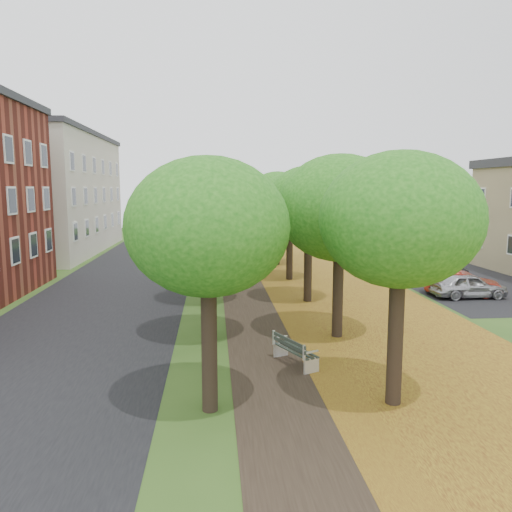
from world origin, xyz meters
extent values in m
plane|color=#2D4C19|center=(0.00, 0.00, 0.00)|extent=(120.00, 120.00, 0.00)
cube|color=black|center=(-7.50, 15.00, 0.00)|extent=(8.00, 70.00, 0.01)
cube|color=black|center=(0.00, 15.00, 0.00)|extent=(3.20, 70.00, 0.01)
cube|color=#A1821D|center=(5.00, 15.00, 0.01)|extent=(7.50, 70.00, 0.01)
cube|color=black|center=(13.50, 16.00, 0.00)|extent=(9.00, 16.00, 0.01)
cylinder|color=black|center=(-2.20, 0.00, 1.70)|extent=(0.40, 0.40, 3.41)
ellipsoid|color=#195C13|center=(-2.20, 0.00, 4.82)|extent=(4.35, 4.35, 3.69)
cylinder|color=black|center=(-2.20, 6.00, 1.70)|extent=(0.40, 0.40, 3.41)
ellipsoid|color=#195C13|center=(-2.20, 6.00, 4.82)|extent=(4.35, 4.35, 3.69)
cylinder|color=black|center=(-2.20, 12.00, 1.70)|extent=(0.40, 0.40, 3.41)
ellipsoid|color=#195C13|center=(-2.20, 12.00, 4.82)|extent=(4.35, 4.35, 3.69)
cylinder|color=black|center=(-2.20, 18.00, 1.70)|extent=(0.40, 0.40, 3.41)
ellipsoid|color=#195C13|center=(-2.20, 18.00, 4.82)|extent=(4.35, 4.35, 3.69)
cylinder|color=black|center=(-2.20, 24.00, 1.70)|extent=(0.40, 0.40, 3.41)
ellipsoid|color=#195C13|center=(-2.20, 24.00, 4.82)|extent=(4.35, 4.35, 3.69)
cylinder|color=black|center=(-2.20, 30.00, 1.70)|extent=(0.40, 0.40, 3.41)
ellipsoid|color=#195C13|center=(-2.20, 30.00, 4.82)|extent=(4.35, 4.35, 3.69)
cylinder|color=black|center=(2.60, 0.00, 1.70)|extent=(0.40, 0.40, 3.41)
ellipsoid|color=#195C13|center=(2.60, 0.00, 4.82)|extent=(4.35, 4.35, 3.69)
cylinder|color=black|center=(2.60, 6.00, 1.70)|extent=(0.40, 0.40, 3.41)
ellipsoid|color=#195C13|center=(2.60, 6.00, 4.82)|extent=(4.35, 4.35, 3.69)
cylinder|color=black|center=(2.60, 12.00, 1.70)|extent=(0.40, 0.40, 3.41)
ellipsoid|color=#195C13|center=(2.60, 12.00, 4.82)|extent=(4.35, 4.35, 3.69)
cylinder|color=black|center=(2.60, 18.00, 1.70)|extent=(0.40, 0.40, 3.41)
ellipsoid|color=#195C13|center=(2.60, 18.00, 4.82)|extent=(4.35, 4.35, 3.69)
cylinder|color=black|center=(2.60, 24.00, 1.70)|extent=(0.40, 0.40, 3.41)
ellipsoid|color=#195C13|center=(2.60, 24.00, 4.82)|extent=(4.35, 4.35, 3.69)
cylinder|color=black|center=(2.60, 30.00, 1.70)|extent=(0.40, 0.40, 3.41)
ellipsoid|color=#195C13|center=(2.60, 30.00, 4.82)|extent=(4.35, 4.35, 3.69)
cube|color=beige|center=(-17.00, 33.00, 5.00)|extent=(10.00, 20.00, 10.00)
cube|color=#2D2D33|center=(-17.00, 33.00, 10.20)|extent=(10.30, 20.30, 0.40)
cube|color=#28322B|center=(0.51, 3.10, 0.48)|extent=(1.24, 1.96, 0.04)
cube|color=#28322B|center=(0.26, 2.99, 0.77)|extent=(0.83, 1.78, 0.28)
cube|color=silver|center=(0.88, 2.30, 0.24)|extent=(0.52, 0.28, 0.48)
cube|color=silver|center=(0.15, 3.90, 0.24)|extent=(0.52, 0.28, 0.48)
cube|color=silver|center=(0.88, 2.30, 0.68)|extent=(0.47, 0.26, 0.04)
cube|color=silver|center=(0.15, 3.90, 0.68)|extent=(0.47, 0.26, 0.04)
imported|color=#A6A6AB|center=(11.00, 12.04, 0.64)|extent=(3.80, 1.57, 1.29)
imported|color=maroon|center=(11.00, 12.69, 0.63)|extent=(4.02, 2.68, 1.25)
imported|color=#323237|center=(11.00, 17.01, 0.73)|extent=(5.38, 3.37, 1.45)
imported|color=silver|center=(11.00, 18.25, 0.76)|extent=(5.62, 2.88, 1.52)
camera|label=1|loc=(-2.07, -12.13, 5.63)|focal=35.00mm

